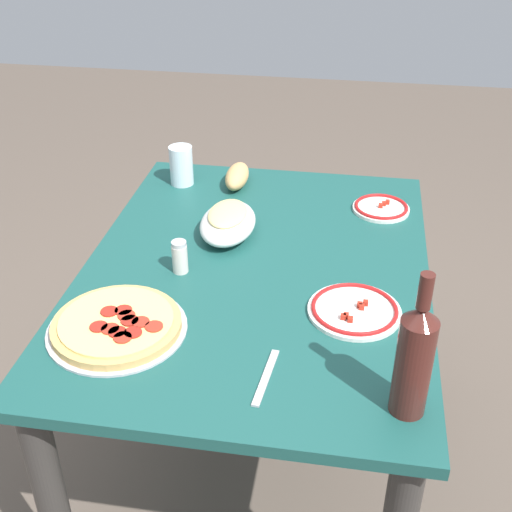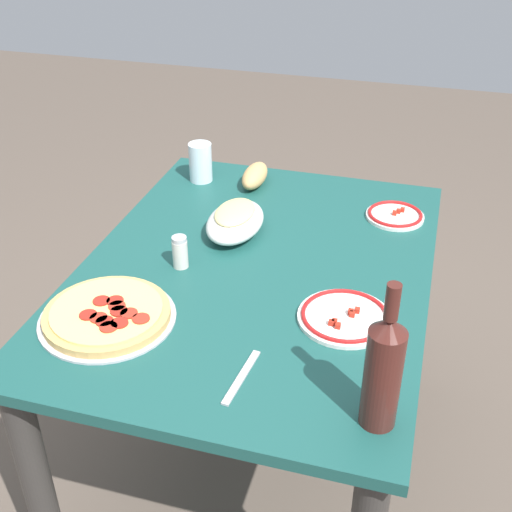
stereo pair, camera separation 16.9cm
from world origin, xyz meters
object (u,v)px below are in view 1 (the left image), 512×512
pepperoni_pizza (117,325)px  wine_bottle (414,359)px  spice_shaker (180,257)px  side_plate_far (381,208)px  water_glass (181,165)px  side_plate_near (354,310)px  bread_loaf (237,176)px  baked_pasta_dish (228,221)px  dining_table (256,306)px

pepperoni_pizza → wine_bottle: bearing=-102.8°
spice_shaker → side_plate_far: bearing=-50.6°
water_glass → side_plate_near: 0.83m
bread_loaf → baked_pasta_dish: bearing=-174.1°
dining_table → side_plate_far: side_plate_far is taller
wine_bottle → water_glass: 1.13m
baked_pasta_dish → wine_bottle: bearing=-142.1°
bread_loaf → spice_shaker: size_ratio=1.91×
wine_bottle → side_plate_near: size_ratio=1.44×
side_plate_far → bread_loaf: bread_loaf is taller
wine_bottle → side_plate_near: wine_bottle is taller
baked_pasta_dish → water_glass: (0.29, 0.21, 0.02)m
bread_loaf → wine_bottle: bearing=-151.2°
water_glass → bread_loaf: size_ratio=0.75×
baked_pasta_dish → wine_bottle: 0.77m
spice_shaker → wine_bottle: bearing=-125.9°
pepperoni_pizza → bread_loaf: (0.77, -0.13, 0.02)m
pepperoni_pizza → side_plate_near: 0.54m
baked_pasta_dish → spice_shaker: size_ratio=2.76×
pepperoni_pizza → side_plate_near: pepperoni_pizza is taller
baked_pasta_dish → spice_shaker: spice_shaker is taller
baked_pasta_dish → bread_loaf: 0.31m
bread_loaf → spice_shaker: 0.51m
water_glass → side_plate_far: size_ratio=0.74×
water_glass → spice_shaker: (-0.50, -0.13, -0.02)m
pepperoni_pizza → spice_shaker: bearing=-16.9°
wine_bottle → water_glass: size_ratio=2.51×
dining_table → wine_bottle: size_ratio=3.79×
baked_pasta_dish → spice_shaker: 0.22m
dining_table → bread_loaf: bread_loaf is taller
dining_table → baked_pasta_dish: bearing=34.6°
dining_table → pepperoni_pizza: size_ratio=3.77×
dining_table → wine_bottle: bearing=-141.1°
baked_pasta_dish → bread_loaf: baked_pasta_dish is taller
side_plate_near → side_plate_far: bearing=-6.6°
baked_pasta_dish → bread_loaf: bearing=5.9°
side_plate_far → spice_shaker: size_ratio=1.93×
wine_bottle → spice_shaker: bearing=54.1°
side_plate_far → bread_loaf: bearing=77.8°
baked_pasta_dish → side_plate_near: bearing=-130.8°
wine_bottle → bread_loaf: wine_bottle is taller
water_glass → baked_pasta_dish: bearing=-144.7°
dining_table → side_plate_near: side_plate_near is taller
wine_bottle → bread_loaf: (0.91, 0.50, -0.10)m
pepperoni_pizza → bread_loaf: bread_loaf is taller
side_plate_near → wine_bottle: bearing=-159.4°
dining_table → side_plate_far: size_ratio=7.06×
baked_pasta_dish → spice_shaker: (-0.20, 0.08, 0.00)m
water_glass → bread_loaf: bearing=-85.3°
wine_bottle → side_plate_near: bearing=20.6°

